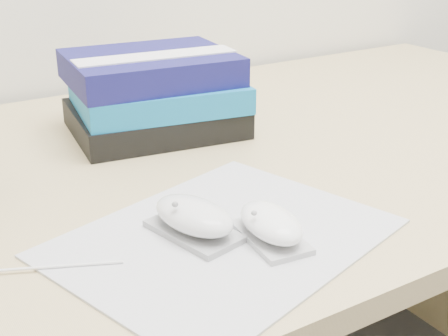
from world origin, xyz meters
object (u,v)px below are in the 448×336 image
desk (209,263)px  book_stack (154,93)px  mouse_rear (194,218)px  mouse_front (271,225)px

desk → book_stack: book_stack is taller
mouse_rear → book_stack: (0.12, 0.34, 0.04)m
desk → book_stack: (-0.06, 0.06, 0.30)m
mouse_front → book_stack: bearing=82.1°
desk → mouse_rear: size_ratio=13.67×
desk → mouse_rear: 0.42m
desk → mouse_front: mouse_front is taller
mouse_front → book_stack: (0.05, 0.39, 0.04)m
mouse_rear → mouse_front: (0.06, -0.05, -0.00)m
mouse_rear → book_stack: book_stack is taller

